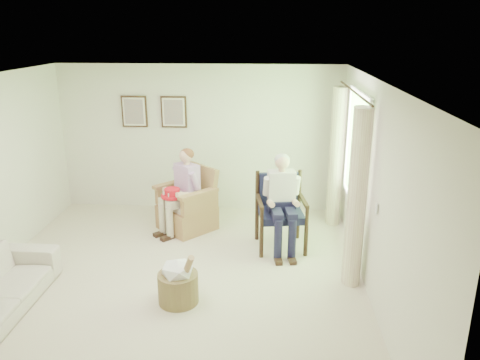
% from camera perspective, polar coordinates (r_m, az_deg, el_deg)
% --- Properties ---
extents(floor, '(5.50, 5.50, 0.00)m').
position_cam_1_polar(floor, '(6.31, -8.27, -12.38)').
color(floor, beige).
rests_on(floor, ground).
extents(back_wall, '(5.00, 0.04, 2.60)m').
position_cam_1_polar(back_wall, '(8.37, -4.86, 5.03)').
color(back_wall, silver).
rests_on(back_wall, ground).
extents(front_wall, '(5.00, 0.04, 2.60)m').
position_cam_1_polar(front_wall, '(3.41, -19.08, -16.51)').
color(front_wall, silver).
rests_on(front_wall, ground).
extents(right_wall, '(0.04, 5.50, 2.60)m').
position_cam_1_polar(right_wall, '(5.77, 16.17, -1.68)').
color(right_wall, silver).
rests_on(right_wall, ground).
extents(ceiling, '(5.00, 5.50, 0.02)m').
position_cam_1_polar(ceiling, '(5.48, -9.51, 11.76)').
color(ceiling, white).
rests_on(ceiling, back_wall).
extents(window, '(0.13, 2.50, 1.63)m').
position_cam_1_polar(window, '(6.81, 14.05, 3.99)').
color(window, '#2D6B23').
rests_on(window, right_wall).
extents(curtain_left, '(0.34, 0.34, 2.30)m').
position_cam_1_polar(curtain_left, '(5.99, 14.04, -2.30)').
color(curtain_left, beige).
rests_on(curtain_left, ground).
extents(curtain_right, '(0.34, 0.34, 2.30)m').
position_cam_1_polar(curtain_right, '(7.84, 11.65, 2.68)').
color(curtain_right, beige).
rests_on(curtain_right, ground).
extents(framed_print_left, '(0.45, 0.05, 0.55)m').
position_cam_1_polar(framed_print_left, '(8.49, -12.76, 8.14)').
color(framed_print_left, '#382114').
rests_on(framed_print_left, back_wall).
extents(framed_print_right, '(0.45, 0.05, 0.55)m').
position_cam_1_polar(framed_print_right, '(8.32, -8.08, 8.21)').
color(framed_print_right, '#382114').
rests_on(framed_print_right, back_wall).
extents(wicker_armchair, '(0.80, 0.79, 1.02)m').
position_cam_1_polar(wicker_armchair, '(7.78, -6.45, -3.57)').
color(wicker_armchair, tan).
rests_on(wicker_armchair, ground).
extents(wood_armchair, '(0.71, 0.67, 1.09)m').
position_cam_1_polar(wood_armchair, '(7.07, 5.02, -3.42)').
color(wood_armchair, black).
rests_on(wood_armchair, ground).
extents(person_wicker, '(0.40, 0.62, 1.34)m').
position_cam_1_polar(person_wicker, '(7.50, -6.75, -0.70)').
color(person_wicker, beige).
rests_on(person_wicker, ground).
extents(person_dark, '(0.40, 0.63, 1.43)m').
position_cam_1_polar(person_dark, '(6.81, 5.10, -1.97)').
color(person_dark, '#191835').
rests_on(person_dark, ground).
extents(red_hat, '(0.35, 0.35, 0.14)m').
position_cam_1_polar(red_hat, '(7.44, -8.26, -1.67)').
color(red_hat, red).
rests_on(red_hat, person_wicker).
extents(hatbox, '(0.62, 0.62, 0.72)m').
position_cam_1_polar(hatbox, '(5.79, -7.55, -12.14)').
color(hatbox, tan).
rests_on(hatbox, ground).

